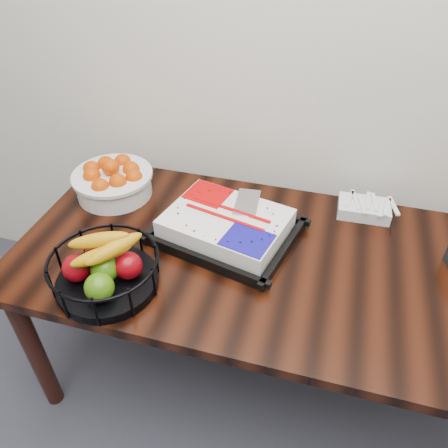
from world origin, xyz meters
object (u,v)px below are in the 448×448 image
(table, at_px, (260,271))
(cake_tray, at_px, (226,226))
(tangerine_bowl, at_px, (112,176))
(fruit_basket, at_px, (105,269))

(table, bearing_deg, cake_tray, 155.63)
(tangerine_bowl, bearing_deg, cake_tray, -14.41)
(table, height_order, fruit_basket, fruit_basket)
(table, relative_size, tangerine_bowl, 5.35)
(fruit_basket, bearing_deg, tangerine_bowl, 114.20)
(table, height_order, tangerine_bowl, tangerine_bowl)
(cake_tray, xyz_separation_m, tangerine_bowl, (-0.53, 0.14, 0.05))
(table, distance_m, cake_tray, 0.21)
(table, xyz_separation_m, fruit_basket, (-0.46, -0.29, 0.17))
(table, xyz_separation_m, cake_tray, (-0.15, 0.07, 0.13))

